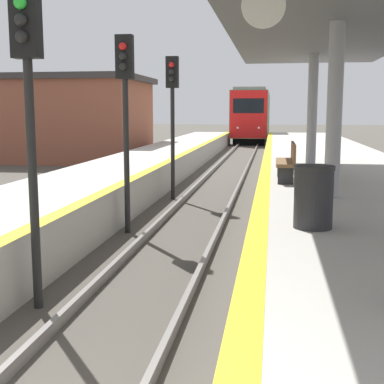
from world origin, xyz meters
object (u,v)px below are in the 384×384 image
signal_mid (125,96)px  signal_far (172,100)px  train (253,115)px  bench (288,160)px  signal_near (28,86)px  trash_bin (314,197)px

signal_mid → signal_far: 4.53m
train → bench: train is taller
signal_near → signal_mid: size_ratio=1.00×
trash_bin → bench: size_ratio=0.50×
signal_mid → bench: (3.47, 2.12, -1.50)m
trash_bin → signal_near: bearing=-160.8°
signal_far → trash_bin: (3.54, -7.78, -1.54)m
signal_far → bench: 4.36m
train → signal_mid: (-1.25, -37.75, 0.71)m
signal_near → signal_mid: (0.00, 4.53, 0.00)m
trash_bin → train: bearing=93.4°
signal_mid → signal_near: bearing=-90.0°
signal_mid → bench: 4.33m
signal_far → bench: (3.31, -2.41, -1.50)m
train → signal_far: train is taller
trash_bin → signal_mid: bearing=138.6°
signal_far → signal_mid: bearing=-91.9°
signal_near → signal_far: 9.06m
train → bench: size_ratio=9.71×
signal_near → signal_mid: same height
train → signal_far: size_ratio=4.20×
signal_near → signal_far: (0.16, 9.06, 0.00)m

